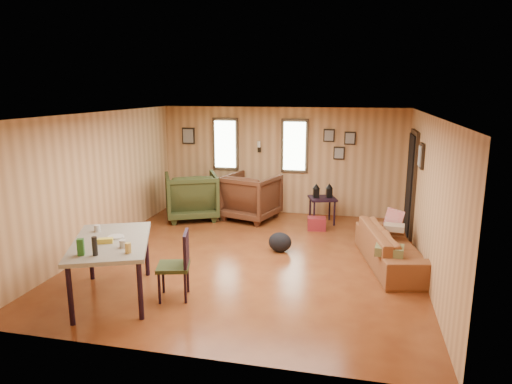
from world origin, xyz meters
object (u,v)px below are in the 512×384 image
(end_table, at_px, (223,197))
(dining_table, at_px, (111,246))
(recliner_brown, at_px, (251,195))
(recliner_green, at_px, (191,194))
(sofa, at_px, (395,241))
(side_table, at_px, (322,196))

(end_table, relative_size, dining_table, 0.34)
(recliner_brown, relative_size, recliner_green, 0.98)
(sofa, relative_size, recliner_green, 1.88)
(sofa, xyz_separation_m, recliner_green, (-4.15, 1.89, 0.15))
(end_table, distance_m, side_table, 2.35)
(dining_table, bearing_deg, end_table, 65.28)
(recliner_brown, relative_size, dining_table, 0.59)
(recliner_green, bearing_deg, recliner_brown, 165.22)
(sofa, bearing_deg, recliner_brown, 41.41)
(dining_table, bearing_deg, recliner_green, 72.35)
(side_table, bearing_deg, recliner_brown, -178.61)
(sofa, distance_m, dining_table, 4.33)
(recliner_brown, xyz_separation_m, side_table, (1.55, 0.04, 0.03))
(end_table, height_order, dining_table, dining_table)
(sofa, relative_size, recliner_brown, 1.91)
(sofa, xyz_separation_m, end_table, (-3.64, 2.54, -0.06))
(end_table, xyz_separation_m, side_table, (2.31, -0.38, 0.23))
(sofa, height_order, side_table, side_table)
(recliner_brown, bearing_deg, sofa, 160.36)
(sofa, xyz_separation_m, side_table, (-1.33, 2.16, 0.17))
(end_table, relative_size, side_table, 0.73)
(side_table, distance_m, dining_table, 4.89)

